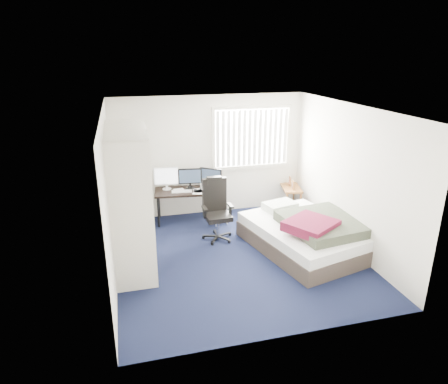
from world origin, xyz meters
TOP-DOWN VIEW (x-y plane):
  - ground at (0.00, 0.00)m, footprint 4.20×4.20m
  - room_shell at (0.00, 0.00)m, footprint 4.20×4.20m
  - window_assembly at (0.90, 2.04)m, footprint 1.72×0.09m
  - closet at (-1.67, 0.27)m, footprint 0.64×1.84m
  - desk at (-0.52, 1.76)m, footprint 1.42×0.79m
  - office_chair at (-0.17, 0.82)m, footprint 0.57×0.57m
  - footstool at (0.04, 1.41)m, footprint 0.40×0.35m
  - nightstand at (1.75, 1.81)m, footprint 0.52×0.81m
  - bed at (1.27, -0.03)m, footprint 2.05×2.44m
  - pine_box at (-1.65, 0.12)m, footprint 0.43×0.34m

SIDE VIEW (x-z plane):
  - ground at x=0.00m, z-range 0.00..0.00m
  - pine_box at x=-1.65m, z-range 0.00..0.31m
  - footstool at x=0.04m, z-range 0.07..0.34m
  - bed at x=1.27m, z-range -0.06..0.64m
  - office_chair at x=-0.17m, z-range -0.13..1.02m
  - nightstand at x=1.75m, z-range 0.10..0.80m
  - desk at x=-0.52m, z-range 0.15..1.27m
  - closet at x=-1.67m, z-range 0.24..2.46m
  - room_shell at x=0.00m, z-range -0.59..3.61m
  - window_assembly at x=0.90m, z-range 0.94..2.26m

